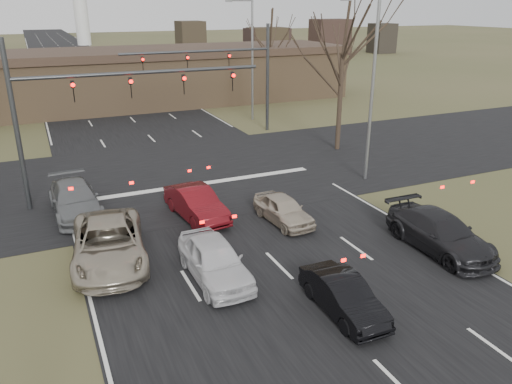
{
  "coord_description": "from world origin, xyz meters",
  "views": [
    {
      "loc": [
        -7.66,
        -11.9,
        9.32
      ],
      "look_at": [
        0.3,
        5.79,
        2.0
      ],
      "focal_mm": 35.0,
      "sensor_mm": 36.0,
      "label": 1
    }
  ],
  "objects_px": {
    "streetlight_right_near": "(370,80)",
    "car_white_sedan": "(215,260)",
    "mast_arm_far": "(233,67)",
    "car_black_hatch": "(343,296)",
    "streetlight_right_far": "(250,53)",
    "car_charcoal_sedan": "(440,233)",
    "car_grey_ahead": "(75,199)",
    "car_silver_ahead": "(283,209)",
    "building": "(137,77)",
    "mast_arm_near": "(88,100)",
    "car_red_ahead": "(196,204)",
    "car_silver_suv": "(109,243)"
  },
  "relations": [
    {
      "from": "car_silver_ahead",
      "to": "car_silver_suv",
      "type": "bearing_deg",
      "value": -179.52
    },
    {
      "from": "car_silver_ahead",
      "to": "building",
      "type": "bearing_deg",
      "value": 85.9
    },
    {
      "from": "streetlight_right_near",
      "to": "car_black_hatch",
      "type": "height_order",
      "value": "streetlight_right_near"
    },
    {
      "from": "car_charcoal_sedan",
      "to": "car_silver_ahead",
      "type": "bearing_deg",
      "value": 133.09
    },
    {
      "from": "streetlight_right_far",
      "to": "car_charcoal_sedan",
      "type": "relative_size",
      "value": 1.95
    },
    {
      "from": "building",
      "to": "car_black_hatch",
      "type": "distance_m",
      "value": 38.63
    },
    {
      "from": "car_charcoal_sedan",
      "to": "car_red_ahead",
      "type": "xyz_separation_m",
      "value": [
        -7.95,
        7.07,
        -0.03
      ]
    },
    {
      "from": "car_black_hatch",
      "to": "car_charcoal_sedan",
      "type": "bearing_deg",
      "value": 20.46
    },
    {
      "from": "car_red_ahead",
      "to": "streetlight_right_near",
      "type": "bearing_deg",
      "value": 0.22
    },
    {
      "from": "car_red_ahead",
      "to": "car_silver_ahead",
      "type": "height_order",
      "value": "car_red_ahead"
    },
    {
      "from": "mast_arm_far",
      "to": "car_black_hatch",
      "type": "distance_m",
      "value": 24.62
    },
    {
      "from": "car_black_hatch",
      "to": "car_charcoal_sedan",
      "type": "distance_m",
      "value": 6.37
    },
    {
      "from": "streetlight_right_far",
      "to": "car_red_ahead",
      "type": "xyz_separation_m",
      "value": [
        -10.77,
        -18.34,
        -4.87
      ]
    },
    {
      "from": "car_silver_ahead",
      "to": "streetlight_right_far",
      "type": "bearing_deg",
      "value": 66.19
    },
    {
      "from": "streetlight_right_far",
      "to": "car_black_hatch",
      "type": "xyz_separation_m",
      "value": [
        -8.82,
        -27.54,
        -4.97
      ]
    },
    {
      "from": "car_charcoal_sedan",
      "to": "car_silver_ahead",
      "type": "height_order",
      "value": "car_charcoal_sedan"
    },
    {
      "from": "car_silver_suv",
      "to": "building",
      "type": "bearing_deg",
      "value": 83.63
    },
    {
      "from": "car_white_sedan",
      "to": "car_charcoal_sedan",
      "type": "bearing_deg",
      "value": -10.45
    },
    {
      "from": "car_charcoal_sedan",
      "to": "car_grey_ahead",
      "type": "distance_m",
      "value": 16.32
    },
    {
      "from": "building",
      "to": "mast_arm_near",
      "type": "relative_size",
      "value": 3.5
    },
    {
      "from": "car_charcoal_sedan",
      "to": "car_silver_ahead",
      "type": "relative_size",
      "value": 1.39
    },
    {
      "from": "mast_arm_near",
      "to": "car_white_sedan",
      "type": "bearing_deg",
      "value": -74.61
    },
    {
      "from": "car_grey_ahead",
      "to": "car_silver_ahead",
      "type": "xyz_separation_m",
      "value": [
        8.5,
        -4.88,
        -0.11
      ]
    },
    {
      "from": "streetlight_right_near",
      "to": "mast_arm_near",
      "type": "bearing_deg",
      "value": 167.95
    },
    {
      "from": "car_red_ahead",
      "to": "mast_arm_far",
      "type": "bearing_deg",
      "value": 54.75
    },
    {
      "from": "streetlight_right_far",
      "to": "car_red_ahead",
      "type": "distance_m",
      "value": 21.82
    },
    {
      "from": "car_charcoal_sedan",
      "to": "car_black_hatch",
      "type": "bearing_deg",
      "value": -159.43
    },
    {
      "from": "car_silver_suv",
      "to": "car_silver_ahead",
      "type": "height_order",
      "value": "car_silver_suv"
    },
    {
      "from": "mast_arm_far",
      "to": "car_charcoal_sedan",
      "type": "height_order",
      "value": "mast_arm_far"
    },
    {
      "from": "streetlight_right_far",
      "to": "car_silver_ahead",
      "type": "height_order",
      "value": "streetlight_right_far"
    },
    {
      "from": "mast_arm_far",
      "to": "car_white_sedan",
      "type": "height_order",
      "value": "mast_arm_far"
    },
    {
      "from": "streetlight_right_near",
      "to": "streetlight_right_far",
      "type": "bearing_deg",
      "value": 88.32
    },
    {
      "from": "streetlight_right_far",
      "to": "car_silver_ahead",
      "type": "xyz_separation_m",
      "value": [
        -7.32,
        -20.43,
        -4.96
      ]
    },
    {
      "from": "building",
      "to": "mast_arm_far",
      "type": "relative_size",
      "value": 3.81
    },
    {
      "from": "building",
      "to": "car_charcoal_sedan",
      "type": "xyz_separation_m",
      "value": [
        4.5,
        -36.42,
        -1.92
      ]
    },
    {
      "from": "streetlight_right_near",
      "to": "car_charcoal_sedan",
      "type": "height_order",
      "value": "streetlight_right_near"
    },
    {
      "from": "building",
      "to": "car_silver_ahead",
      "type": "height_order",
      "value": "building"
    },
    {
      "from": "car_red_ahead",
      "to": "car_white_sedan",
      "type": "bearing_deg",
      "value": -108.29
    },
    {
      "from": "car_charcoal_sedan",
      "to": "streetlight_right_near",
      "type": "bearing_deg",
      "value": 75.64
    },
    {
      "from": "car_silver_suv",
      "to": "car_black_hatch",
      "type": "distance_m",
      "value": 9.04
    },
    {
      "from": "streetlight_right_near",
      "to": "car_white_sedan",
      "type": "distance_m",
      "value": 14.1
    },
    {
      "from": "mast_arm_far",
      "to": "streetlight_right_near",
      "type": "distance_m",
      "value": 13.28
    },
    {
      "from": "streetlight_right_far",
      "to": "car_grey_ahead",
      "type": "distance_m",
      "value": 22.71
    },
    {
      "from": "car_charcoal_sedan",
      "to": "car_silver_suv",
      "type": "bearing_deg",
      "value": 161.5
    },
    {
      "from": "streetlight_right_near",
      "to": "car_silver_suv",
      "type": "xyz_separation_m",
      "value": [
        -14.61,
        -4.05,
        -4.79
      ]
    },
    {
      "from": "car_charcoal_sedan",
      "to": "car_silver_ahead",
      "type": "distance_m",
      "value": 6.72
    },
    {
      "from": "car_white_sedan",
      "to": "car_grey_ahead",
      "type": "relative_size",
      "value": 0.86
    },
    {
      "from": "car_black_hatch",
      "to": "car_silver_ahead",
      "type": "distance_m",
      "value": 7.27
    },
    {
      "from": "building",
      "to": "car_white_sedan",
      "type": "bearing_deg",
      "value": -97.39
    },
    {
      "from": "car_silver_suv",
      "to": "car_red_ahead",
      "type": "bearing_deg",
      "value": 39.26
    }
  ]
}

